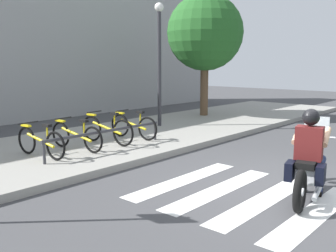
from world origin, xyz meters
The scene contains 15 objects.
ground_plane centered at (0.00, 0.00, 0.00)m, with size 48.00×48.00×0.00m, color #424244.
sidewalk centered at (0.00, 5.12, 0.07)m, with size 24.00×4.40×0.15m, color gray.
crosswalk_stripe_1 centered at (-0.83, -0.80, 0.00)m, with size 2.80×0.40×0.01m, color white.
crosswalk_stripe_2 centered at (-0.83, 0.00, 0.00)m, with size 2.80×0.40×0.01m, color white.
crosswalk_stripe_3 centered at (-0.83, 0.80, 0.00)m, with size 2.80×0.40×0.01m, color white.
crosswalk_stripe_4 centered at (-0.83, 1.60, 0.00)m, with size 2.80×0.40×0.01m, color white.
motorcycle centered at (-0.17, -0.44, 0.46)m, with size 2.15×0.84×1.22m.
rider centered at (-0.24, -0.45, 0.82)m, with size 0.71×0.63×1.44m.
bicycle_0 centered at (-1.96, 4.59, 0.49)m, with size 0.48×1.57×0.73m.
bicycle_1 centered at (-1.06, 4.59, 0.49)m, with size 0.48×1.68×0.73m.
bicycle_2 centered at (-0.16, 4.59, 0.51)m, with size 0.48×1.72×0.80m.
bicycle_3 centered at (0.74, 4.59, 0.49)m, with size 0.48×1.57×0.75m.
bike_rack centered at (-0.61, 4.03, 0.56)m, with size 3.30×0.07×0.49m.
street_lamp centered at (2.78, 5.52, 2.42)m, with size 0.28×0.28×3.96m.
tree_near_rack centered at (5.74, 5.92, 3.25)m, with size 2.85×2.85×4.69m.
Camera 1 is at (-6.04, -2.60, 2.12)m, focal length 40.40 mm.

